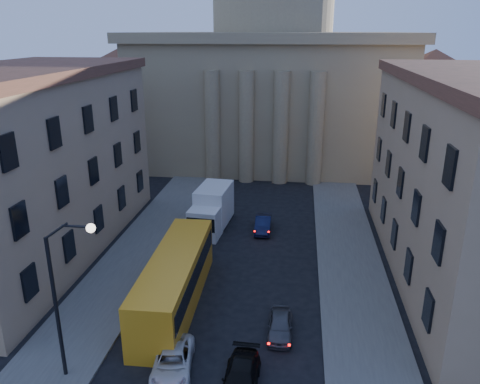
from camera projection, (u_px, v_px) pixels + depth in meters
name	position (u px, v px, depth m)	size (l,w,h in m)	color
sidewalk_left	(118.00, 279.00, 34.09)	(5.00, 60.00, 0.15)	#52514B
sidewalk_right	(356.00, 295.00, 32.04)	(5.00, 60.00, 0.15)	#52514B
church	(272.00, 71.00, 64.32)	(68.02, 28.76, 36.60)	#8C7656
building_left	(25.00, 163.00, 36.47)	(11.60, 26.60, 14.70)	tan
street_lamp	(63.00, 289.00, 22.83)	(2.62, 0.44, 8.83)	black
car_left_mid	(173.00, 362.00, 24.76)	(2.05, 4.44, 1.23)	silver
car_right_mid	(241.00, 379.00, 23.52)	(1.77, 4.35, 1.26)	black
car_right_far	(280.00, 325.00, 27.83)	(1.45, 3.61, 1.23)	#48484C
car_right_distant	(263.00, 224.00, 42.26)	(1.39, 3.98, 1.31)	black
city_bus	(175.00, 279.00, 30.50)	(3.17, 12.56, 3.52)	orange
box_truck	(212.00, 210.00, 42.58)	(3.21, 6.93, 3.70)	silver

